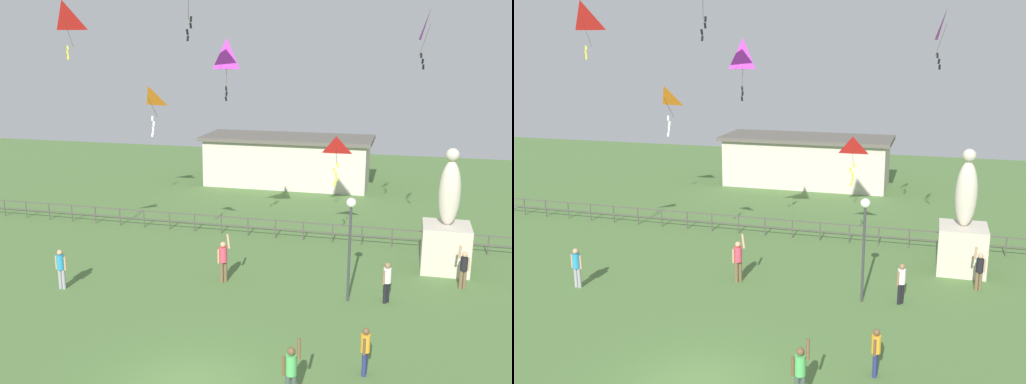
# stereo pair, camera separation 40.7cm
# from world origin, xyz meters

# --- Properties ---
(statue_monument) EXTENTS (1.99, 1.99, 5.34)m
(statue_monument) POSITION_xyz_m (7.40, 11.55, 1.53)
(statue_monument) COLOR beige
(statue_monument) RESTS_ON ground_plane
(lamppost) EXTENTS (0.36, 0.36, 4.04)m
(lamppost) POSITION_xyz_m (3.70, 7.22, 2.97)
(lamppost) COLOR #38383D
(lamppost) RESTS_ON ground_plane
(person_0) EXTENTS (0.48, 0.29, 1.82)m
(person_0) POSITION_xyz_m (8.00, 9.53, 0.91)
(person_0) COLOR brown
(person_0) RESTS_ON ground_plane
(person_1) EXTENTS (0.49, 0.30, 1.64)m
(person_1) POSITION_xyz_m (-7.45, 5.51, 0.94)
(person_1) COLOR #99999E
(person_1) RESTS_ON ground_plane
(person_2) EXTENTS (0.51, 0.30, 1.90)m
(person_2) POSITION_xyz_m (2.91, 0.19, 0.95)
(person_2) COLOR #3F4C47
(person_2) RESTS_ON ground_plane
(person_3) EXTENTS (0.32, 0.41, 1.59)m
(person_3) POSITION_xyz_m (5.12, 7.42, 0.92)
(person_3) COLOR black
(person_3) RESTS_ON ground_plane
(person_5) EXTENTS (0.52, 0.43, 2.03)m
(person_5) POSITION_xyz_m (-1.43, 7.81, 1.02)
(person_5) COLOR brown
(person_5) RESTS_ON ground_plane
(person_6) EXTENTS (0.28, 0.45, 1.50)m
(person_6) POSITION_xyz_m (4.73, 2.07, 0.86)
(person_6) COLOR navy
(person_6) RESTS_ON ground_plane
(kite_0) EXTENTS (1.20, 1.31, 2.58)m
(kite_0) POSITION_xyz_m (-10.17, 11.28, 10.70)
(kite_0) COLOR red
(kite_2) EXTENTS (0.99, 1.36, 2.50)m
(kite_2) POSITION_xyz_m (-2.15, 10.90, 8.95)
(kite_2) COLOR #B22DB2
(kite_3) EXTENTS (0.59, 1.13, 2.34)m
(kite_3) POSITION_xyz_m (6.14, 10.82, 10.22)
(kite_3) COLOR #B22DB2
(kite_4) EXTENTS (0.99, 0.72, 2.29)m
(kite_4) POSITION_xyz_m (2.46, 12.38, 4.96)
(kite_4) COLOR red
(kite_5) EXTENTS (0.91, 0.88, 2.02)m
(kite_5) POSITION_xyz_m (-4.61, 8.19, 7.34)
(kite_5) COLOR orange
(waterfront_railing) EXTENTS (36.02, 0.06, 0.95)m
(waterfront_railing) POSITION_xyz_m (-0.43, 14.00, 0.62)
(waterfront_railing) COLOR #4C4742
(waterfront_railing) RESTS_ON ground_plane
(pavilion_building) EXTENTS (11.71, 4.66, 3.44)m
(pavilion_building) POSITION_xyz_m (-2.54, 26.00, 1.74)
(pavilion_building) COLOR beige
(pavilion_building) RESTS_ON ground_plane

